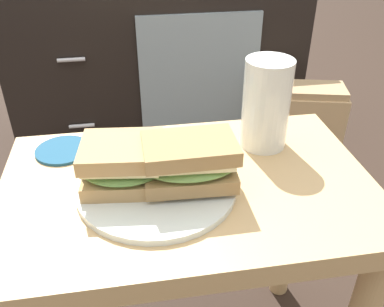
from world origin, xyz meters
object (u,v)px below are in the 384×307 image
(tv_cabinet, at_px, (156,65))
(paper_bag, at_px, (303,139))
(plate, at_px, (157,187))
(coaster, at_px, (63,150))
(sandwich_front, at_px, (123,165))
(sandwich_back, at_px, (188,162))
(beer_glass, at_px, (266,106))

(tv_cabinet, xyz_separation_m, paper_bag, (0.42, -0.40, -0.12))
(tv_cabinet, bearing_deg, plate, -94.68)
(coaster, distance_m, paper_bag, 0.83)
(sandwich_front, distance_m, sandwich_back, 0.09)
(plate, bearing_deg, sandwich_front, 170.32)
(beer_glass, bearing_deg, sandwich_back, -143.57)
(plate, distance_m, beer_glass, 0.23)
(plate, xyz_separation_m, paper_bag, (0.50, 0.56, -0.29))
(sandwich_back, distance_m, paper_bag, 0.80)
(tv_cabinet, relative_size, sandwich_front, 7.20)
(tv_cabinet, height_order, plate, tv_cabinet)
(plate, bearing_deg, beer_glass, 27.61)
(tv_cabinet, relative_size, coaster, 10.59)
(plate, height_order, sandwich_back, sandwich_back)
(sandwich_front, relative_size, coaster, 1.47)
(plate, distance_m, paper_bag, 0.80)
(coaster, bearing_deg, sandwich_front, -50.55)
(tv_cabinet, distance_m, sandwich_back, 0.99)
(tv_cabinet, height_order, paper_bag, tv_cabinet)
(paper_bag, bearing_deg, tv_cabinet, 136.22)
(paper_bag, bearing_deg, sandwich_back, -128.40)
(tv_cabinet, relative_size, sandwich_back, 6.73)
(coaster, bearing_deg, tv_cabinet, 74.89)
(sandwich_back, height_order, paper_bag, sandwich_back)
(tv_cabinet, bearing_deg, beer_glass, -82.57)
(tv_cabinet, bearing_deg, sandwich_front, -97.41)
(sandwich_front, distance_m, coaster, 0.16)
(sandwich_front, xyz_separation_m, sandwich_back, (0.09, -0.02, 0.01))
(coaster, height_order, paper_bag, coaster)
(sandwich_back, xyz_separation_m, coaster, (-0.19, 0.14, -0.05))
(sandwich_front, height_order, sandwich_back, sandwich_back)
(plate, height_order, paper_bag, plate)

